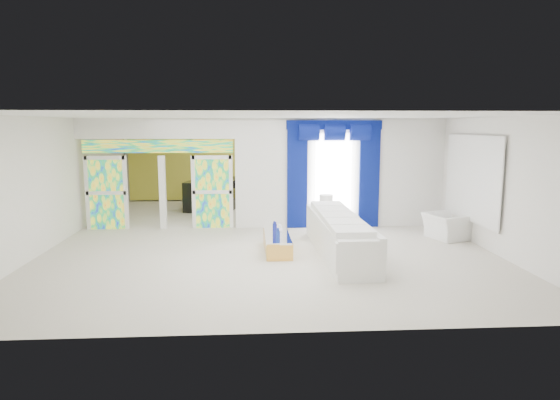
{
  "coord_description": "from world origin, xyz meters",
  "views": [
    {
      "loc": [
        -0.38,
        -12.26,
        2.82
      ],
      "look_at": [
        0.3,
        -1.2,
        1.1
      ],
      "focal_mm": 31.11,
      "sensor_mm": 36.0,
      "label": 1
    }
  ],
  "objects": [
    {
      "name": "gold_curtains",
      "position": [
        0.0,
        5.9,
        1.5
      ],
      "size": [
        9.7,
        0.12,
        2.9
      ],
      "primitive_type": "cube",
      "color": "gold",
      "rests_on": "ground"
    },
    {
      "name": "console_table",
      "position": [
        1.95,
        0.51,
        0.19
      ],
      "size": [
        1.19,
        0.47,
        0.39
      ],
      "primitive_type": "cube",
      "rotation": [
        0.0,
        0.0,
        0.09
      ],
      "color": "silver",
      "rests_on": "ground"
    },
    {
      "name": "stained_panel_left",
      "position": [
        -4.28,
        1.0,
        1.0
      ],
      "size": [
        0.95,
        0.04,
        2.0
      ],
      "primitive_type": "cube",
      "color": "#994C3F",
      "rests_on": "ground"
    },
    {
      "name": "stained_panel_right",
      "position": [
        -1.42,
        1.0,
        1.0
      ],
      "size": [
        0.95,
        0.04,
        2.0
      ],
      "primitive_type": "cube",
      "color": "#994C3F",
      "rests_on": "ground"
    },
    {
      "name": "grand_piano",
      "position": [
        -1.64,
        4.1,
        0.49
      ],
      "size": [
        1.88,
        2.23,
        0.98
      ],
      "primitive_type": "cube",
      "rotation": [
        0.0,
        0.0,
        -0.23
      ],
      "color": "black",
      "rests_on": "ground"
    },
    {
      "name": "dividing_header",
      "position": [
        -2.85,
        1.0,
        2.73
      ],
      "size": [
        4.3,
        0.18,
        0.55
      ],
      "primitive_type": "cube",
      "color": "white",
      "rests_on": "dividing_wall"
    },
    {
      "name": "decanters",
      "position": [
        0.21,
        -1.72,
        0.46
      ],
      "size": [
        0.24,
        1.07,
        0.28
      ],
      "color": "white",
      "rests_on": "coffee_table"
    },
    {
      "name": "dividing_wall",
      "position": [
        2.15,
        1.0,
        1.5
      ],
      "size": [
        5.7,
        0.18,
        3.0
      ],
      "primitive_type": "cube",
      "color": "white",
      "rests_on": "ground"
    },
    {
      "name": "table_lamp",
      "position": [
        1.65,
        0.51,
        0.68
      ],
      "size": [
        0.36,
        0.36,
        0.58
      ],
      "primitive_type": "cylinder",
      "color": "silver",
      "rests_on": "console_table"
    },
    {
      "name": "chandelier",
      "position": [
        -2.3,
        3.4,
        2.65
      ],
      "size": [
        0.6,
        0.6,
        0.6
      ],
      "primitive_type": "sphere",
      "color": "gold",
      "rests_on": "ceiling"
    },
    {
      "name": "piano_bench",
      "position": [
        -1.64,
        2.5,
        0.14
      ],
      "size": [
        0.87,
        0.49,
        0.27
      ],
      "primitive_type": "cube",
      "rotation": [
        0.0,
        0.0,
        -0.23
      ],
      "color": "black",
      "rests_on": "ground"
    },
    {
      "name": "blue_drape_left",
      "position": [
        0.9,
        0.87,
        1.4
      ],
      "size": [
        0.55,
        0.1,
        2.8
      ],
      "primitive_type": "cube",
      "color": "#04124C",
      "rests_on": "ground"
    },
    {
      "name": "wall_mirror",
      "position": [
        4.94,
        -1.0,
        1.55
      ],
      "size": [
        0.04,
        2.7,
        1.9
      ],
      "primitive_type": "cube",
      "color": "white",
      "rests_on": "ground"
    },
    {
      "name": "blue_drape_right",
      "position": [
        2.9,
        0.87,
        1.4
      ],
      "size": [
        0.55,
        0.1,
        2.8
      ],
      "primitive_type": "cube",
      "color": "#04124C",
      "rests_on": "ground"
    },
    {
      "name": "window_pane",
      "position": [
        1.9,
        0.9,
        1.45
      ],
      "size": [
        1.0,
        0.02,
        2.3
      ],
      "primitive_type": "cube",
      "color": "white",
      "rests_on": "dividing_wall"
    },
    {
      "name": "floor",
      "position": [
        0.0,
        0.0,
        0.0
      ],
      "size": [
        12.0,
        12.0,
        0.0
      ],
      "primitive_type": "plane",
      "color": "#B7AF9E",
      "rests_on": "ground"
    },
    {
      "name": "coffee_table",
      "position": [
        0.21,
        -1.66,
        0.18
      ],
      "size": [
        0.59,
        1.66,
        0.37
      ],
      "primitive_type": "cube",
      "rotation": [
        0.0,
        0.0,
        0.02
      ],
      "color": "gold",
      "rests_on": "ground"
    },
    {
      "name": "armchair",
      "position": [
        4.48,
        -0.7,
        0.32
      ],
      "size": [
        1.1,
        1.18,
        0.63
      ],
      "primitive_type": "imported",
      "rotation": [
        0.0,
        0.0,
        1.87
      ],
      "color": "white",
      "rests_on": "ground"
    },
    {
      "name": "white_sofa",
      "position": [
        1.56,
        -1.96,
        0.39
      ],
      "size": [
        0.97,
        4.1,
        0.78
      ],
      "primitive_type": "cube",
      "rotation": [
        0.0,
        0.0,
        0.02
      ],
      "color": "white",
      "rests_on": "ground"
    },
    {
      "name": "tv_console",
      "position": [
        -4.68,
        2.48,
        0.41
      ],
      "size": [
        0.64,
        0.6,
        0.81
      ],
      "primitive_type": "cube",
      "rotation": [
        0.0,
        0.0,
        0.19
      ],
      "color": "tan",
      "rests_on": "ground"
    },
    {
      "name": "stained_transom",
      "position": [
        -2.85,
        1.0,
        2.25
      ],
      "size": [
        4.0,
        0.05,
        0.35
      ],
      "primitive_type": "cube",
      "color": "#994C3F",
      "rests_on": "dividing_header"
    },
    {
      "name": "blue_pelmet",
      "position": [
        1.9,
        0.87,
        2.82
      ],
      "size": [
        2.6,
        0.12,
        0.25
      ],
      "primitive_type": "cube",
      "color": "#04124C",
      "rests_on": "dividing_wall"
    }
  ]
}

